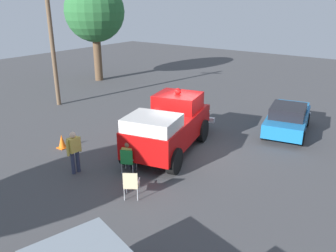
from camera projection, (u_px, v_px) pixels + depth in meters
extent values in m
plane|color=#424244|center=(187.00, 149.00, 15.32)|extent=(60.00, 60.00, 0.00)
cylinder|color=black|center=(163.00, 125.00, 16.75)|extent=(1.09, 0.55, 1.04)
cylinder|color=black|center=(202.00, 130.00, 16.02)|extent=(1.09, 0.55, 1.04)
cylinder|color=black|center=(128.00, 152.00, 13.73)|extent=(1.09, 0.55, 1.04)
cylinder|color=black|center=(174.00, 161.00, 13.00)|extent=(1.09, 0.55, 1.04)
cube|color=#B70C0C|center=(168.00, 129.00, 14.69)|extent=(5.25, 3.17, 1.10)
cube|color=#B70C0C|center=(190.00, 113.00, 17.20)|extent=(1.28, 1.92, 0.84)
cube|color=#B70C0C|center=(178.00, 102.00, 15.37)|extent=(2.09, 2.24, 0.76)
cube|color=silver|center=(152.00, 124.00, 13.09)|extent=(2.11, 2.30, 0.60)
cube|color=silver|center=(193.00, 110.00, 17.59)|extent=(0.45, 1.43, 0.64)
cube|color=silver|center=(193.00, 118.00, 17.82)|extent=(0.71, 2.23, 0.24)
sphere|color=white|center=(179.00, 107.00, 17.84)|extent=(0.31, 0.31, 0.26)
sphere|color=white|center=(208.00, 111.00, 17.27)|extent=(0.31, 0.31, 0.26)
sphere|color=red|center=(178.00, 91.00, 15.20)|extent=(0.34, 0.34, 0.28)
cylinder|color=black|center=(275.00, 115.00, 18.69)|extent=(0.72, 0.38, 0.68)
cylinder|color=black|center=(307.00, 119.00, 18.03)|extent=(0.72, 0.38, 0.68)
cylinder|color=black|center=(265.00, 133.00, 16.23)|extent=(0.72, 0.38, 0.68)
cylinder|color=black|center=(301.00, 138.00, 15.57)|extent=(0.72, 0.38, 0.68)
cube|color=#196BAD|center=(287.00, 121.00, 17.03)|extent=(4.46, 2.56, 0.64)
cube|color=#196BAD|center=(292.00, 106.00, 18.14)|extent=(1.68, 1.87, 0.20)
cube|color=black|center=(288.00, 111.00, 16.58)|extent=(2.16, 1.89, 0.56)
cube|color=silver|center=(292.00, 112.00, 18.96)|extent=(0.52, 1.90, 0.20)
cylinder|color=#B7BABF|center=(126.00, 164.00, 13.45)|extent=(0.04, 0.04, 0.44)
cylinder|color=#B7BABF|center=(136.00, 165.00, 13.35)|extent=(0.04, 0.04, 0.44)
cylinder|color=#B7BABF|center=(122.00, 169.00, 13.05)|extent=(0.04, 0.04, 0.44)
cylinder|color=#B7BABF|center=(133.00, 170.00, 12.95)|extent=(0.04, 0.04, 0.44)
cube|color=#1E7F38|center=(129.00, 161.00, 13.12)|extent=(0.63, 0.63, 0.04)
cube|color=#1E7F38|center=(126.00, 157.00, 12.80)|extent=(0.22, 0.46, 0.56)
cube|color=#B7BABF|center=(123.00, 157.00, 13.11)|extent=(0.42, 0.20, 0.03)
cube|color=#B7BABF|center=(135.00, 158.00, 13.01)|extent=(0.42, 0.20, 0.03)
cylinder|color=#B7BABF|center=(126.00, 188.00, 11.75)|extent=(0.04, 0.04, 0.44)
cylinder|color=#B7BABF|center=(139.00, 188.00, 11.73)|extent=(0.04, 0.04, 0.44)
cylinder|color=#B7BABF|center=(124.00, 194.00, 11.34)|extent=(0.04, 0.04, 0.44)
cylinder|color=#B7BABF|center=(138.00, 195.00, 11.32)|extent=(0.04, 0.04, 0.44)
cube|color=beige|center=(132.00, 185.00, 11.45)|extent=(0.67, 0.67, 0.04)
cube|color=beige|center=(130.00, 181.00, 11.13)|extent=(0.30, 0.42, 0.56)
cube|color=#B7BABF|center=(124.00, 180.00, 11.41)|extent=(0.39, 0.27, 0.03)
cube|color=#B7BABF|center=(139.00, 181.00, 11.39)|extent=(0.39, 0.27, 0.03)
cylinder|color=#383842|center=(129.00, 163.00, 13.47)|extent=(0.17, 0.17, 0.45)
cylinder|color=#383842|center=(134.00, 164.00, 13.42)|extent=(0.17, 0.17, 0.45)
cube|color=#383842|center=(127.00, 159.00, 13.22)|extent=(0.46, 0.31, 0.13)
cube|color=#383842|center=(132.00, 159.00, 13.18)|extent=(0.46, 0.31, 0.13)
cube|color=gold|center=(128.00, 154.00, 12.91)|extent=(0.36, 0.45, 0.54)
sphere|color=brown|center=(127.00, 145.00, 12.80)|extent=(0.29, 0.29, 0.22)
cylinder|color=#2D334C|center=(73.00, 163.00, 13.02)|extent=(0.16, 0.16, 0.88)
cylinder|color=#2D334C|center=(78.00, 161.00, 13.18)|extent=(0.16, 0.16, 0.88)
cube|color=gold|center=(74.00, 145.00, 12.85)|extent=(0.44, 0.29, 0.56)
cylinder|color=gold|center=(68.00, 148.00, 12.67)|extent=(0.11, 0.11, 0.60)
cylinder|color=gold|center=(80.00, 144.00, 13.06)|extent=(0.11, 0.11, 0.60)
sphere|color=beige|center=(73.00, 135.00, 12.71)|extent=(0.25, 0.25, 0.23)
cylinder|color=brown|center=(98.00, 57.00, 27.73)|extent=(0.64, 0.64, 3.76)
sphere|color=#286432|center=(94.00, 11.00, 26.51)|extent=(4.63, 4.63, 4.63)
cylinder|color=brown|center=(52.00, 46.00, 20.50)|extent=(0.26, 0.26, 7.34)
cube|color=orange|center=(63.00, 147.00, 15.43)|extent=(0.40, 0.40, 0.04)
cone|color=orange|center=(62.00, 141.00, 15.32)|extent=(0.32, 0.32, 0.60)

